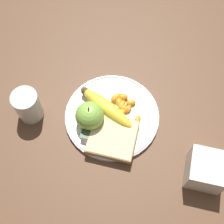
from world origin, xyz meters
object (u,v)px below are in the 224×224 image
object	(u,v)px
fork	(120,111)
condiment_caddy	(206,170)
plate	(112,116)
juice_glass	(28,106)
bread_slice	(113,137)
apple	(90,116)
jam_packet	(90,134)
banana	(106,108)

from	to	relation	value
fork	condiment_caddy	world-z (taller)	condiment_caddy
plate	fork	world-z (taller)	fork
juice_glass	bread_slice	distance (m)	0.23
apple	condiment_caddy	distance (m)	0.31
apple	jam_packet	distance (m)	0.05
fork	plate	bearing A→B (deg)	-74.07
juice_glass	jam_packet	distance (m)	0.18
plate	jam_packet	world-z (taller)	jam_packet
condiment_caddy	bread_slice	bearing A→B (deg)	170.72
juice_glass	apple	distance (m)	0.16
juice_glass	condiment_caddy	world-z (taller)	juice_glass
plate	banana	world-z (taller)	banana
bread_slice	plate	bearing A→B (deg)	104.42
banana	condiment_caddy	size ratio (longest dim) A/B	1.99
apple	bread_slice	bearing A→B (deg)	-26.24
fork	condiment_caddy	xyz separation A→B (m)	(0.23, -0.12, 0.03)
plate	jam_packet	bearing A→B (deg)	-120.39
banana	condiment_caddy	bearing A→B (deg)	-22.64
fork	bread_slice	bearing A→B (deg)	-27.85
fork	apple	bearing A→B (deg)	-82.36
juice_glass	bread_slice	size ratio (longest dim) A/B	0.76
plate	jam_packet	distance (m)	0.08
apple	jam_packet	world-z (taller)	apple
apple	banana	bearing A→B (deg)	51.46
banana	jam_packet	bearing A→B (deg)	-106.02
plate	apple	bearing A→B (deg)	-148.27
apple	fork	size ratio (longest dim) A/B	0.53
banana	bread_slice	distance (m)	0.08
plate	jam_packet	xyz separation A→B (m)	(-0.04, -0.07, 0.01)
juice_glass	fork	bearing A→B (deg)	13.04
plate	condiment_caddy	bearing A→B (deg)	-22.33
apple	banana	xyz separation A→B (m)	(0.03, 0.04, -0.02)
plate	juice_glass	distance (m)	0.22
fork	jam_packet	xyz separation A→B (m)	(-0.06, -0.09, 0.01)
jam_packet	banana	bearing A→B (deg)	73.98
bread_slice	condiment_caddy	distance (m)	0.24
bread_slice	condiment_caddy	world-z (taller)	condiment_caddy
juice_glass	apple	xyz separation A→B (m)	(0.16, 0.01, 0.01)
plate	banana	size ratio (longest dim) A/B	1.49
jam_packet	condiment_caddy	xyz separation A→B (m)	(0.29, -0.03, 0.02)
apple	fork	bearing A→B (deg)	35.02
jam_packet	plate	bearing A→B (deg)	59.61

